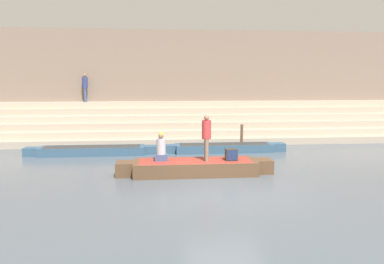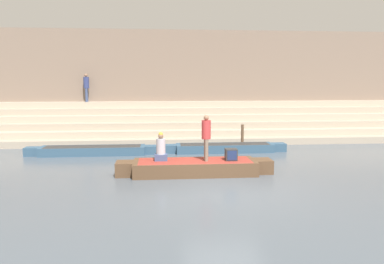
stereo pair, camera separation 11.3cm
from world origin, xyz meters
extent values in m
plane|color=#4C5660|center=(0.00, 0.00, 0.00)|extent=(120.00, 120.00, 0.00)
cube|color=tan|center=(0.00, 10.18, 0.18)|extent=(36.00, 4.18, 0.36)
cube|color=#B2A28D|center=(0.00, 10.53, 0.54)|extent=(36.00, 3.49, 0.36)
cube|color=tan|center=(0.00, 10.88, 0.90)|extent=(36.00, 2.79, 0.36)
cube|color=#B2A28D|center=(0.00, 11.23, 1.26)|extent=(36.00, 2.09, 0.36)
cube|color=tan|center=(0.00, 11.58, 1.63)|extent=(36.00, 1.39, 0.36)
cube|color=#B2A28D|center=(0.00, 11.92, 1.99)|extent=(36.00, 0.70, 0.36)
cube|color=#7F6B5B|center=(0.00, 12.87, 3.29)|extent=(34.20, 1.20, 6.57)
cube|color=#4C4037|center=(0.00, 12.25, 0.30)|extent=(34.20, 0.12, 0.60)
cube|color=brown|center=(-0.72, 2.12, 0.26)|extent=(4.50, 1.40, 0.51)
cube|color=#993328|center=(-0.72, 2.12, 0.49)|extent=(4.14, 1.30, 0.05)
cube|color=brown|center=(1.85, 2.12, 0.26)|extent=(0.63, 0.77, 0.51)
cube|color=brown|center=(-3.28, 2.12, 0.26)|extent=(0.63, 0.77, 0.51)
cylinder|color=olive|center=(-1.39, 2.92, 0.41)|extent=(2.52, 0.04, 0.04)
cylinder|color=#756656|center=(-0.31, 2.16, 0.92)|extent=(0.14, 0.14, 0.81)
cylinder|color=#756656|center=(-0.31, 1.97, 0.92)|extent=(0.14, 0.14, 0.81)
cylinder|color=#B23333|center=(-0.31, 2.07, 1.66)|extent=(0.33, 0.33, 0.68)
sphere|color=#8C664C|center=(-0.31, 2.07, 2.10)|extent=(0.19, 0.19, 0.19)
cube|color=#3D4C75|center=(-1.96, 2.25, 0.63)|extent=(0.47, 0.37, 0.24)
cylinder|color=#B2B2BC|center=(-1.96, 2.25, 1.04)|extent=(0.33, 0.33, 0.58)
sphere|color=#8C664C|center=(-1.96, 2.25, 1.42)|extent=(0.19, 0.19, 0.19)
sphere|color=gold|center=(-1.96, 2.25, 1.49)|extent=(0.16, 0.16, 0.16)
cube|color=#2D2D2D|center=(0.62, 2.05, 0.73)|extent=(0.42, 0.38, 0.43)
cube|color=navy|center=(0.62, 1.86, 0.73)|extent=(0.34, 0.02, 0.35)
cube|color=#33516B|center=(-5.11, 6.20, 0.20)|extent=(4.81, 1.01, 0.39)
cube|color=#2D2D2D|center=(-5.11, 6.20, 0.37)|extent=(4.43, 0.91, 0.05)
cube|color=#33516B|center=(-2.37, 6.20, 0.20)|extent=(0.67, 0.56, 0.39)
cube|color=#33516B|center=(-7.86, 6.20, 0.20)|extent=(0.67, 0.56, 0.39)
cube|color=#33516B|center=(1.14, 6.34, 0.20)|extent=(4.69, 1.01, 0.39)
cube|color=#2D2D2D|center=(1.14, 6.34, 0.37)|extent=(4.32, 0.91, 0.05)
cube|color=#33516B|center=(3.82, 6.34, 0.20)|extent=(0.66, 0.56, 0.39)
cube|color=#33516B|center=(-1.53, 6.34, 0.20)|extent=(0.66, 0.56, 0.39)
cylinder|color=brown|center=(2.13, 6.88, 0.64)|extent=(0.14, 0.14, 1.27)
cylinder|color=#3D4C75|center=(-6.39, 12.02, 2.58)|extent=(0.14, 0.14, 0.82)
cylinder|color=#3D4C75|center=(-6.39, 11.83, 2.58)|extent=(0.14, 0.14, 0.82)
cylinder|color=navy|center=(-6.39, 11.92, 3.33)|extent=(0.34, 0.34, 0.68)
sphere|color=#8C664C|center=(-6.39, 11.92, 3.77)|extent=(0.19, 0.19, 0.19)
camera|label=1|loc=(-2.11, -11.32, 3.40)|focal=35.00mm
camera|label=2|loc=(-2.00, -11.33, 3.40)|focal=35.00mm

